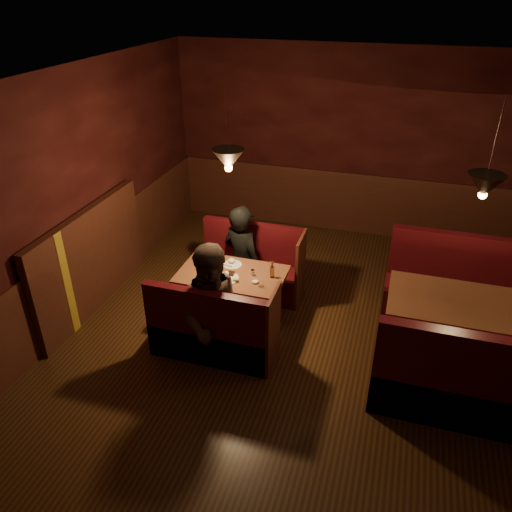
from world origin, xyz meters
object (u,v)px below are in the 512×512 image
(second_bench_near, at_px, (455,388))
(diner_b, at_px, (215,291))
(second_bench_far, at_px, (450,294))
(diner_a, at_px, (242,240))
(second_table, at_px, (453,317))
(main_bench_far, at_px, (252,271))
(main_bench_near, at_px, (213,335))
(main_table, at_px, (233,284))

(second_bench_near, distance_m, diner_b, 2.51)
(diner_b, bearing_deg, second_bench_near, -25.78)
(second_bench_far, distance_m, diner_a, 2.63)
(second_bench_far, bearing_deg, second_table, -92.20)
(second_bench_far, relative_size, diner_a, 0.94)
(main_bench_far, height_order, second_table, main_bench_far)
(main_bench_near, relative_size, second_bench_near, 0.90)
(main_bench_far, xyz_separation_m, second_bench_near, (2.48, -1.54, 0.05))
(main_bench_near, distance_m, diner_a, 1.39)
(second_table, distance_m, diner_a, 2.62)
(diner_b, bearing_deg, main_table, 71.95)
(main_table, xyz_separation_m, diner_b, (0.05, -0.68, 0.35))
(main_bench_far, xyz_separation_m, diner_a, (-0.09, -0.12, 0.51))
(diner_b, bearing_deg, diner_a, 73.53)
(main_bench_far, height_order, diner_a, diner_a)
(second_bench_near, relative_size, diner_a, 0.94)
(second_table, bearing_deg, main_table, 179.85)
(second_bench_near, bearing_deg, diner_a, 151.21)
(main_bench_far, distance_m, second_bench_far, 2.49)
(main_bench_near, height_order, second_bench_far, second_bench_far)
(second_bench_near, height_order, diner_b, diner_b)
(main_table, bearing_deg, main_bench_far, 88.78)
(main_table, distance_m, second_bench_near, 2.64)
(second_table, xyz_separation_m, diner_b, (-2.42, -0.67, 0.29))
(main_table, xyz_separation_m, second_table, (2.47, -0.01, 0.06))
(main_bench_near, height_order, diner_a, diner_a)
(second_table, xyz_separation_m, second_bench_far, (0.03, 0.82, -0.23))
(main_bench_far, distance_m, diner_a, 0.53)
(main_bench_near, xyz_separation_m, second_bench_far, (2.48, 1.53, 0.05))
(main_bench_near, distance_m, second_bench_near, 2.49)
(second_bench_near, bearing_deg, main_table, 161.61)
(second_bench_near, xyz_separation_m, diner_a, (-2.58, 1.42, 0.46))
(main_table, distance_m, second_bench_far, 2.63)
(second_bench_far, bearing_deg, second_bench_near, -90.00)
(second_table, height_order, second_bench_far, second_bench_far)
(main_table, relative_size, second_bench_far, 0.82)
(main_bench_far, relative_size, second_bench_near, 0.90)
(main_bench_near, relative_size, diner_b, 0.80)
(main_table, xyz_separation_m, main_bench_far, (0.02, 0.71, -0.22))
(main_bench_far, bearing_deg, second_bench_near, -31.79)
(main_table, height_order, second_table, main_table)
(second_bench_far, bearing_deg, diner_b, -148.58)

